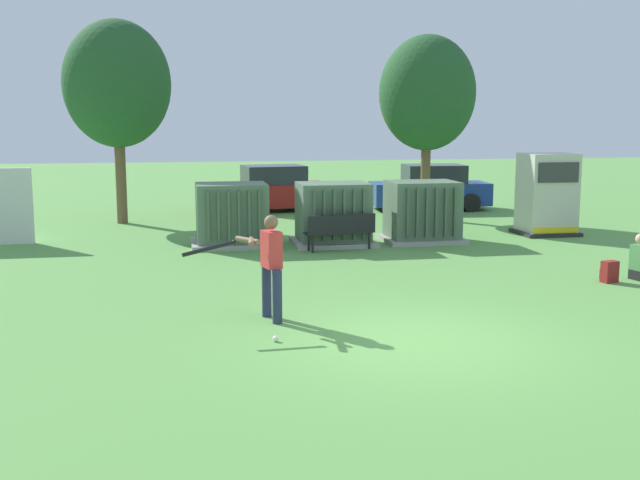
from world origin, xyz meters
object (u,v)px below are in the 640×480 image
(transformer_mid_east, at_px, (422,212))
(generator_enclosure, at_px, (547,195))
(transformer_west, at_px, (232,216))
(backpack, at_px, (609,272))
(parked_car_left_of_center, at_px, (430,189))
(parked_car_leftmost, at_px, (271,190))
(batter, at_px, (268,262))
(park_bench, at_px, (340,229))
(sports_ball, at_px, (276,339))
(transformer_mid_west, at_px, (333,215))

(transformer_mid_east, xyz_separation_m, generator_enclosure, (3.88, 0.57, 0.35))
(transformer_west, height_order, backpack, transformer_west)
(transformer_west, relative_size, parked_car_left_of_center, 0.49)
(parked_car_left_of_center, bearing_deg, transformer_west, -138.91)
(transformer_mid_east, relative_size, parked_car_leftmost, 0.48)
(parked_car_leftmost, bearing_deg, transformer_mid_east, -67.23)
(batter, height_order, parked_car_leftmost, batter)
(generator_enclosure, xyz_separation_m, park_bench, (-6.33, -1.57, -0.60))
(generator_enclosure, relative_size, sports_ball, 25.56)
(transformer_mid_east, height_order, sports_ball, transformer_mid_east)
(transformer_mid_east, bearing_deg, batter, -124.44)
(sports_ball, relative_size, parked_car_left_of_center, 0.02)
(backpack, bearing_deg, batter, -166.93)
(transformer_west, relative_size, generator_enclosure, 0.91)
(park_bench, xyz_separation_m, sports_ball, (-2.62, -7.58, -0.49))
(park_bench, height_order, parked_car_leftmost, parked_car_leftmost)
(park_bench, distance_m, batter, 6.86)
(parked_car_leftmost, distance_m, parked_car_left_of_center, 5.78)
(park_bench, xyz_separation_m, backpack, (4.55, -4.68, -0.32))
(transformer_mid_east, height_order, generator_enclosure, generator_enclosure)
(transformer_mid_east, height_order, parked_car_left_of_center, same)
(sports_ball, distance_m, parked_car_left_of_center, 17.31)
(transformer_west, distance_m, parked_car_left_of_center, 10.16)
(generator_enclosure, distance_m, parked_car_leftmost, 9.88)
(transformer_mid_east, distance_m, parked_car_left_of_center, 7.40)
(parked_car_left_of_center, bearing_deg, transformer_mid_west, -125.79)
(generator_enclosure, distance_m, park_bench, 6.55)
(transformer_mid_west, distance_m, park_bench, 0.96)
(transformer_west, height_order, parked_car_leftmost, same)
(batter, bearing_deg, backpack, 13.07)
(backpack, xyz_separation_m, parked_car_leftmost, (-5.25, 13.19, 0.54))
(generator_enclosure, distance_m, batter, 11.91)
(generator_enclosure, xyz_separation_m, sports_ball, (-8.96, -9.15, -1.09))
(backpack, bearing_deg, transformer_mid_east, 110.23)
(batter, relative_size, sports_ball, 19.33)
(transformer_mid_west, bearing_deg, parked_car_left_of_center, 54.21)
(transformer_mid_west, distance_m, parked_car_left_of_center, 8.63)
(generator_enclosure, bearing_deg, transformer_west, -177.93)
(transformer_west, xyz_separation_m, park_bench, (2.61, -1.25, -0.25))
(generator_enclosure, bearing_deg, parked_car_left_of_center, 101.43)
(transformer_mid_east, distance_m, backpack, 6.08)
(transformer_west, height_order, transformer_mid_west, same)
(transformer_mid_east, bearing_deg, park_bench, -157.91)
(transformer_mid_west, height_order, transformer_mid_east, same)
(transformer_west, relative_size, park_bench, 1.14)
(transformer_west, bearing_deg, transformer_mid_east, -2.84)
(batter, height_order, parked_car_left_of_center, batter)
(backpack, relative_size, parked_car_leftmost, 0.10)
(park_bench, bearing_deg, parked_car_leftmost, 94.69)
(transformer_mid_west, bearing_deg, parked_car_leftmost, 95.27)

